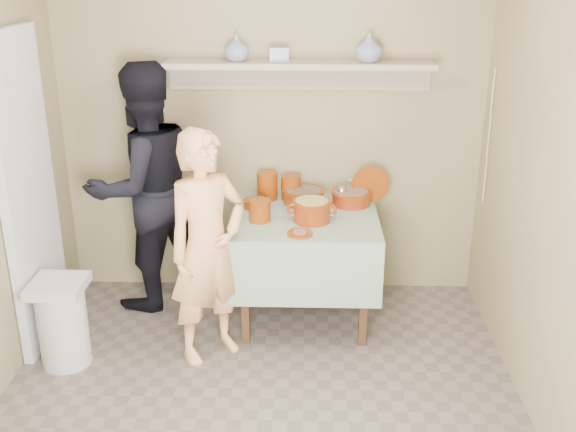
{
  "coord_description": "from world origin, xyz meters",
  "views": [
    {
      "loc": [
        0.26,
        -2.93,
        2.37
      ],
      "look_at": [
        0.15,
        0.75,
        0.95
      ],
      "focal_mm": 42.0,
      "sensor_mm": 36.0,
      "label": 1
    }
  ],
  "objects_px": {
    "serving_table": "(305,231)",
    "trash_bin": "(63,322)",
    "cazuela_rice": "(312,209)",
    "person_cook": "(208,248)",
    "person_helper": "(145,188)"
  },
  "relations": [
    {
      "from": "serving_table",
      "to": "trash_bin",
      "type": "bearing_deg",
      "value": -156.44
    },
    {
      "from": "serving_table",
      "to": "cazuela_rice",
      "type": "height_order",
      "value": "cazuela_rice"
    },
    {
      "from": "person_cook",
      "to": "serving_table",
      "type": "distance_m",
      "value": 0.78
    },
    {
      "from": "person_cook",
      "to": "serving_table",
      "type": "bearing_deg",
      "value": 0.73
    },
    {
      "from": "trash_bin",
      "to": "cazuela_rice",
      "type": "bearing_deg",
      "value": 18.86
    },
    {
      "from": "cazuela_rice",
      "to": "trash_bin",
      "type": "bearing_deg",
      "value": -161.14
    },
    {
      "from": "person_helper",
      "to": "cazuela_rice",
      "type": "height_order",
      "value": "person_helper"
    },
    {
      "from": "person_helper",
      "to": "serving_table",
      "type": "xyz_separation_m",
      "value": [
        1.12,
        -0.19,
        -0.23
      ]
    },
    {
      "from": "serving_table",
      "to": "cazuela_rice",
      "type": "distance_m",
      "value": 0.24
    },
    {
      "from": "serving_table",
      "to": "person_cook",
      "type": "bearing_deg",
      "value": -138.84
    },
    {
      "from": "person_helper",
      "to": "trash_bin",
      "type": "height_order",
      "value": "person_helper"
    },
    {
      "from": "serving_table",
      "to": "cazuela_rice",
      "type": "bearing_deg",
      "value": -71.27
    },
    {
      "from": "cazuela_rice",
      "to": "trash_bin",
      "type": "distance_m",
      "value": 1.7
    },
    {
      "from": "serving_table",
      "to": "person_helper",
      "type": "bearing_deg",
      "value": 170.44
    },
    {
      "from": "person_helper",
      "to": "serving_table",
      "type": "bearing_deg",
      "value": 130.33
    }
  ]
}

